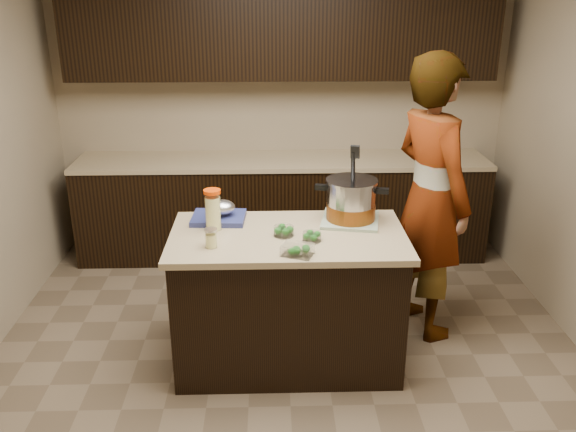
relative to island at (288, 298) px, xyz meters
name	(u,v)px	position (x,y,z in m)	size (l,w,h in m)	color
ground_plane	(288,358)	(0.00, 0.00, -0.45)	(4.00, 4.00, 0.00)	brown
room_shell	(288,102)	(0.00, 0.00, 1.26)	(4.04, 4.04, 2.72)	tan
back_cabinets	(282,153)	(0.00, 1.74, 0.49)	(3.60, 0.63, 2.33)	black
island	(288,298)	(0.00, 0.00, 0.00)	(1.46, 0.81, 0.90)	black
dish_towel	(350,220)	(0.41, 0.20, 0.46)	(0.36, 0.36, 0.02)	#517650
stock_pot	(351,202)	(0.41, 0.20, 0.58)	(0.47, 0.40, 0.48)	#B7B7BC
lemonade_pitcher	(213,211)	(-0.46, 0.09, 0.57)	(0.14, 0.14, 0.26)	#E9E58E
mason_jar	(211,238)	(-0.46, -0.18, 0.50)	(0.10, 0.10, 0.12)	#E9E58E
broccoli_tub_left	(284,231)	(-0.03, -0.02, 0.47)	(0.13, 0.13, 0.06)	silver
broccoli_tub_right	(312,237)	(0.14, -0.11, 0.47)	(0.12, 0.12, 0.05)	silver
broccoli_tub_rect	(298,250)	(0.05, -0.31, 0.48)	(0.21, 0.18, 0.06)	silver
blue_tray	(220,214)	(-0.44, 0.25, 0.49)	(0.35, 0.29, 0.13)	navy
person	(431,199)	(0.98, 0.40, 0.53)	(0.71, 0.47, 1.96)	gray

